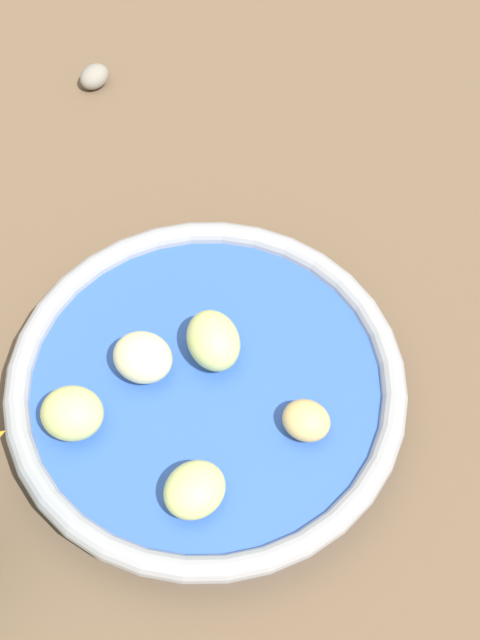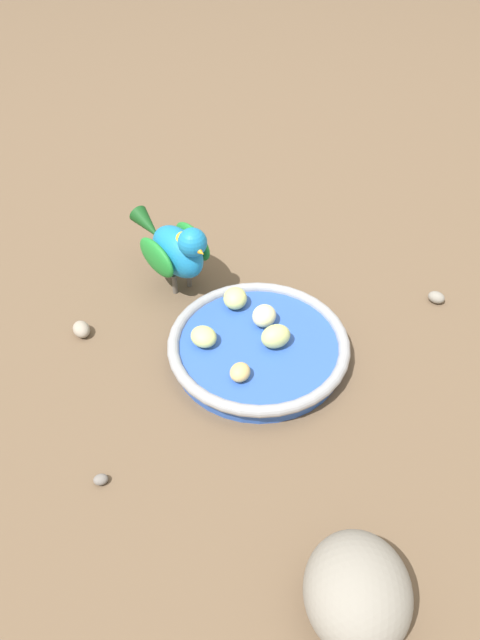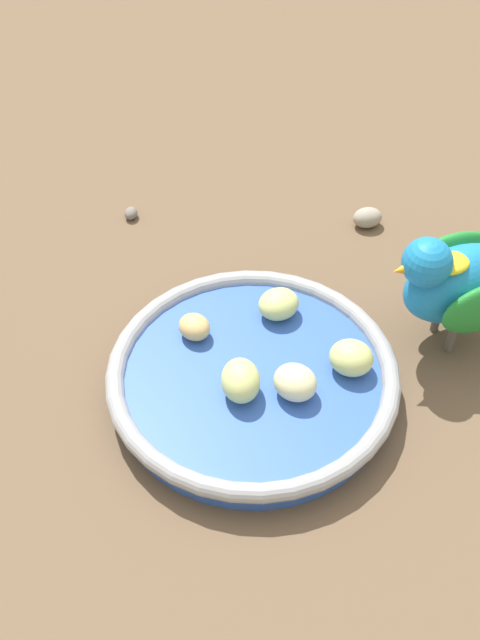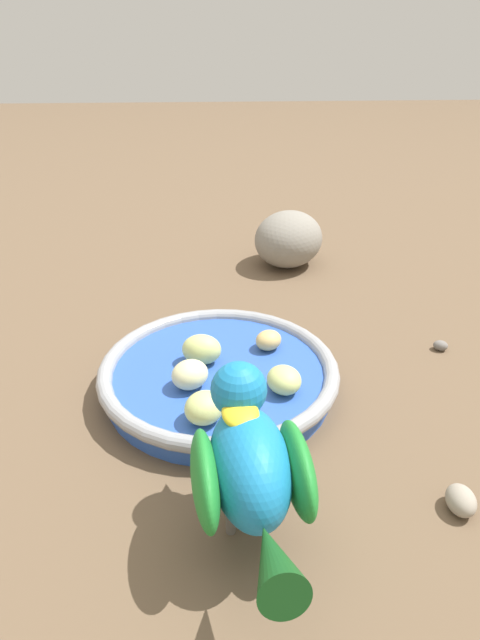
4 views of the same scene
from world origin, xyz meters
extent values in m
plane|color=brown|center=(0.00, 0.00, 0.00)|extent=(4.00, 4.00, 0.00)
cylinder|color=#2D56B7|center=(0.01, 0.01, 0.01)|extent=(0.23, 0.23, 0.02)
torus|color=#93969B|center=(0.01, 0.01, 0.02)|extent=(0.24, 0.24, 0.02)
ellipsoid|color=tan|center=(0.04, -0.04, 0.04)|extent=(0.04, 0.04, 0.02)
ellipsoid|color=#C6D17A|center=(-0.03, -0.05, 0.04)|extent=(0.04, 0.04, 0.02)
ellipsoid|color=beige|center=(-0.02, 0.04, 0.04)|extent=(0.05, 0.05, 0.03)
ellipsoid|color=#C6D17A|center=(0.02, 0.03, 0.04)|extent=(0.04, 0.04, 0.03)
ellipsoid|color=#C6D17A|center=(-0.07, 0.03, 0.04)|extent=(0.05, 0.05, 0.03)
cylinder|color=#59544C|center=(-0.17, 0.01, 0.02)|extent=(0.01, 0.01, 0.03)
cylinder|color=#59544C|center=(-0.17, -0.02, 0.02)|extent=(0.01, 0.01, 0.03)
ellipsoid|color=#197AB7|center=(-0.18, -0.01, 0.07)|extent=(0.11, 0.07, 0.07)
ellipsoid|color=#1E7F2D|center=(-0.18, -0.04, 0.07)|extent=(0.09, 0.03, 0.05)
sphere|color=#197AB7|center=(-0.14, 0.00, 0.10)|extent=(0.04, 0.04, 0.04)
cone|color=orange|center=(-0.12, 0.00, 0.10)|extent=(0.02, 0.02, 0.01)
ellipsoid|color=yellow|center=(-0.16, 0.00, 0.10)|extent=(0.04, 0.03, 0.01)
ellipsoid|color=gray|center=(-0.16, -0.17, 0.01)|extent=(0.03, 0.02, 0.02)
ellipsoid|color=slate|center=(0.07, -0.24, 0.01)|extent=(0.02, 0.02, 0.01)
camera|label=1|loc=(-0.11, -0.24, 0.54)|focal=54.71mm
camera|label=2|loc=(0.43, -0.29, 0.56)|focal=31.93mm
camera|label=3|loc=(0.12, 0.43, 0.55)|focal=46.61mm
camera|label=4|loc=(-0.47, 0.02, 0.34)|focal=31.77mm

